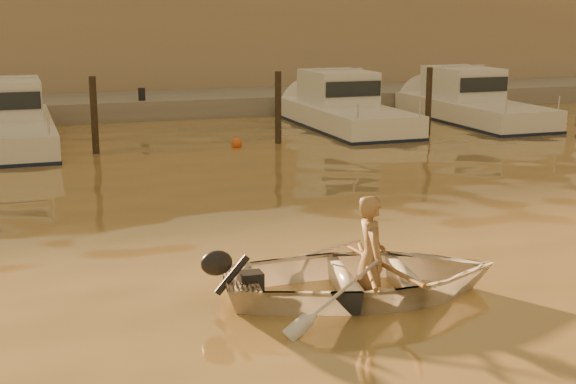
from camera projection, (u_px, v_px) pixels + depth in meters
name	position (u px, v px, depth m)	size (l,w,h in m)	color
ground_plane	(259.00, 376.00, 8.20)	(160.00, 160.00, 0.00)	olive
dinghy	(363.00, 277.00, 10.46)	(2.61, 3.66, 0.76)	silver
person	(371.00, 257.00, 10.41)	(0.60, 0.39, 1.65)	#95714A
outboard_motor	(249.00, 282.00, 10.20)	(0.90, 0.40, 0.70)	black
oar_port	(382.00, 264.00, 10.46)	(0.06, 0.06, 2.10)	brown
oar_starboard	(367.00, 265.00, 10.43)	(0.06, 0.06, 2.10)	brown
moored_boat_2	(8.00, 122.00, 22.06)	(2.35, 7.85, 1.75)	silver
moored_boat_4	(345.00, 108.00, 25.28)	(2.38, 7.29, 1.75)	white
moored_boat_5	(472.00, 102.00, 26.75)	(2.29, 7.67, 1.75)	silver
piling_2	(94.00, 119.00, 20.65)	(0.18, 0.18, 2.20)	#2D2319
piling_3	(278.00, 111.00, 22.25)	(0.18, 0.18, 2.20)	#2D2319
piling_4	(428.00, 105.00, 23.75)	(0.18, 0.18, 2.20)	#2D2319
fender_c	(53.00, 157.00, 19.84)	(0.30, 0.30, 0.30)	white
fender_d	(237.00, 143.00, 21.84)	(0.30, 0.30, 0.30)	#D45518
fender_e	(362.00, 140.00, 22.33)	(0.30, 0.30, 0.30)	silver
quay	(78.00, 112.00, 27.98)	(52.00, 4.00, 1.00)	gray
waterfront_building	(64.00, 41.00, 32.54)	(46.00, 7.00, 4.80)	#9E8466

